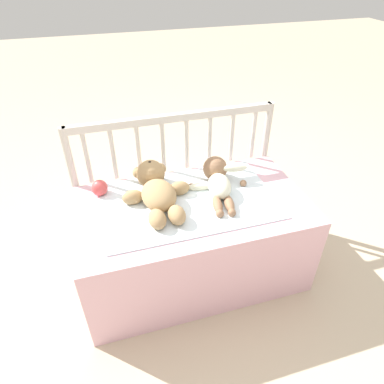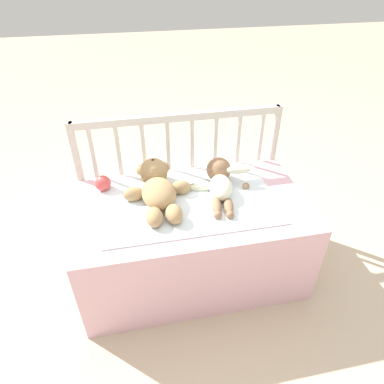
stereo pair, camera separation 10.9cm
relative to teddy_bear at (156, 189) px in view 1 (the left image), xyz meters
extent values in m
plane|color=#C6B293|center=(0.15, -0.08, -0.50)|extent=(12.00, 12.00, 0.00)
cube|color=#EDB7C6|center=(0.15, -0.08, -0.28)|extent=(1.06, 0.59, 0.44)
cylinder|color=beige|center=(-0.36, 0.23, -0.12)|extent=(0.04, 0.04, 0.75)
cylinder|color=beige|center=(0.66, 0.23, -0.12)|extent=(0.04, 0.04, 0.75)
cube|color=beige|center=(0.15, 0.23, 0.23)|extent=(1.02, 0.03, 0.04)
cylinder|color=beige|center=(-0.28, 0.23, 0.08)|extent=(0.02, 0.02, 0.27)
cylinder|color=beige|center=(-0.16, 0.23, 0.08)|extent=(0.02, 0.02, 0.27)
cylinder|color=beige|center=(-0.04, 0.23, 0.08)|extent=(0.02, 0.02, 0.27)
cylinder|color=beige|center=(0.09, 0.23, 0.08)|extent=(0.02, 0.02, 0.27)
cylinder|color=beige|center=(0.21, 0.23, 0.08)|extent=(0.02, 0.02, 0.27)
cylinder|color=beige|center=(0.33, 0.23, 0.08)|extent=(0.02, 0.02, 0.27)
cylinder|color=beige|center=(0.45, 0.23, 0.08)|extent=(0.02, 0.02, 0.27)
cylinder|color=beige|center=(0.58, 0.23, 0.08)|extent=(0.02, 0.02, 0.27)
cube|color=white|center=(0.14, -0.06, -0.05)|extent=(0.78, 0.49, 0.01)
ellipsoid|color=tan|center=(0.00, -0.04, 0.00)|extent=(0.16, 0.22, 0.11)
sphere|color=tan|center=(0.00, 0.11, 0.01)|extent=(0.14, 0.14, 0.14)
sphere|color=tan|center=(0.00, 0.11, 0.05)|extent=(0.06, 0.06, 0.06)
sphere|color=black|center=(0.00, 0.11, 0.07)|extent=(0.02, 0.02, 0.02)
sphere|color=tan|center=(-0.06, 0.14, 0.02)|extent=(0.05, 0.05, 0.05)
sphere|color=tan|center=(0.05, 0.14, 0.02)|extent=(0.05, 0.05, 0.05)
ellipsoid|color=tan|center=(-0.11, 0.00, -0.02)|extent=(0.10, 0.07, 0.07)
ellipsoid|color=tan|center=(0.11, 0.01, -0.02)|extent=(0.10, 0.07, 0.07)
ellipsoid|color=tan|center=(-0.04, -0.18, -0.02)|extent=(0.08, 0.11, 0.07)
ellipsoid|color=tan|center=(0.05, -0.18, -0.02)|extent=(0.08, 0.11, 0.07)
ellipsoid|color=#EAEACC|center=(0.29, -0.04, -0.01)|extent=(0.13, 0.19, 0.09)
sphere|color=#936B4C|center=(0.31, 0.08, 0.01)|extent=(0.12, 0.12, 0.12)
ellipsoid|color=#EAEACC|center=(0.21, 0.01, -0.04)|extent=(0.13, 0.06, 0.04)
ellipsoid|color=#EAEACC|center=(0.39, 0.03, 0.03)|extent=(0.13, 0.06, 0.04)
sphere|color=#936B4C|center=(0.17, 0.03, -0.04)|extent=(0.03, 0.03, 0.03)
sphere|color=#936B4C|center=(0.42, -0.02, -0.04)|extent=(0.03, 0.03, 0.03)
ellipsoid|color=#936B4C|center=(0.24, -0.14, -0.03)|extent=(0.06, 0.13, 0.04)
ellipsoid|color=#936B4C|center=(0.30, -0.15, -0.03)|extent=(0.06, 0.13, 0.04)
sphere|color=#936B4C|center=(0.23, -0.20, -0.04)|extent=(0.04, 0.04, 0.04)
sphere|color=#936B4C|center=(0.29, -0.21, -0.04)|extent=(0.04, 0.04, 0.04)
sphere|color=#DB4C4C|center=(-0.25, 0.11, -0.02)|extent=(0.08, 0.08, 0.08)
camera|label=1|loc=(-0.20, -1.25, 0.91)|focal=32.00mm
camera|label=2|loc=(-0.10, -1.28, 0.91)|focal=32.00mm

